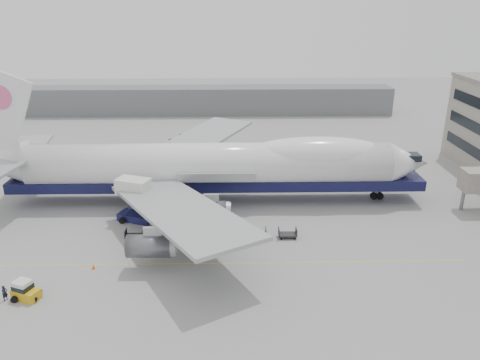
{
  "coord_description": "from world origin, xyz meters",
  "views": [
    {
      "loc": [
        3.05,
        -52.37,
        28.04
      ],
      "look_at": [
        4.26,
        6.0,
        5.57
      ],
      "focal_mm": 35.0,
      "sensor_mm": 36.0,
      "label": 1
    }
  ],
  "objects_px": {
    "airliner": "(214,165)",
    "ground_worker": "(5,293)",
    "catering_truck": "(134,197)",
    "baggage_tug": "(25,291)"
  },
  "relations": [
    {
      "from": "airliner",
      "to": "ground_worker",
      "type": "relative_size",
      "value": 41.18
    },
    {
      "from": "baggage_tug",
      "to": "ground_worker",
      "type": "distance_m",
      "value": 1.91
    },
    {
      "from": "catering_truck",
      "to": "airliner",
      "type": "bearing_deg",
      "value": 51.97
    },
    {
      "from": "airliner",
      "to": "catering_truck",
      "type": "bearing_deg",
      "value": -148.28
    },
    {
      "from": "catering_truck",
      "to": "baggage_tug",
      "type": "bearing_deg",
      "value": -93.42
    },
    {
      "from": "airliner",
      "to": "ground_worker",
      "type": "xyz_separation_m",
      "value": [
        -20.23,
        -24.53,
        -4.81
      ]
    },
    {
      "from": "catering_truck",
      "to": "baggage_tug",
      "type": "distance_m",
      "value": 19.55
    },
    {
      "from": "catering_truck",
      "to": "ground_worker",
      "type": "height_order",
      "value": "catering_truck"
    },
    {
      "from": "catering_truck",
      "to": "ground_worker",
      "type": "xyz_separation_m",
      "value": [
        -9.68,
        -18.0,
        -2.62
      ]
    },
    {
      "from": "catering_truck",
      "to": "baggage_tug",
      "type": "xyz_separation_m",
      "value": [
        -7.78,
        -17.75,
        -2.55
      ]
    }
  ]
}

